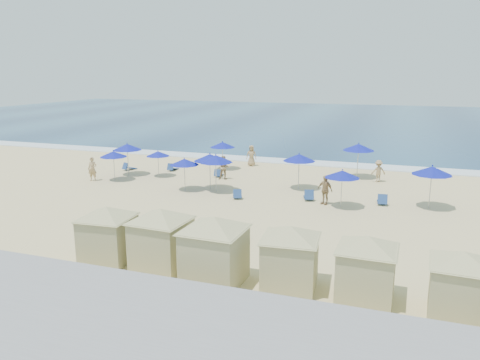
{
  "coord_description": "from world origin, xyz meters",
  "views": [
    {
      "loc": [
        8.64,
        -24.99,
        7.9
      ],
      "look_at": [
        -1.31,
        3.0,
        1.03
      ],
      "focal_mm": 35.0,
      "sensor_mm": 36.0,
      "label": 1
    }
  ],
  "objects_px": {
    "umbrella_3": "(184,162)",
    "umbrella_8": "(342,174)",
    "umbrella_4": "(223,145)",
    "umbrella_5": "(216,159)",
    "cabana_1": "(161,231)",
    "beachgoer_3": "(378,171)",
    "umbrella_0": "(127,147)",
    "umbrella_10": "(432,171)",
    "umbrella_1": "(113,154)",
    "beachgoer_4": "(251,156)",
    "umbrella_2": "(158,154)",
    "umbrella_6": "(210,158)",
    "cabana_4": "(367,260)",
    "umbrella_7": "(299,158)",
    "beachgoer_0": "(92,169)",
    "cabana_2": "(214,241)",
    "trash_bin": "(231,233)",
    "beachgoer_1": "(224,168)",
    "cabana_3": "(290,249)",
    "umbrella_9": "(359,147)",
    "cabana_5": "(462,276)",
    "cabana_0": "(108,227)"
  },
  "relations": [
    {
      "from": "umbrella_1",
      "to": "umbrella_5",
      "type": "height_order",
      "value": "umbrella_5"
    },
    {
      "from": "cabana_1",
      "to": "umbrella_8",
      "type": "distance_m",
      "value": 12.79
    },
    {
      "from": "cabana_5",
      "to": "umbrella_4",
      "type": "relative_size",
      "value": 1.71
    },
    {
      "from": "umbrella_3",
      "to": "beachgoer_3",
      "type": "bearing_deg",
      "value": 29.65
    },
    {
      "from": "umbrella_4",
      "to": "umbrella_5",
      "type": "relative_size",
      "value": 0.91
    },
    {
      "from": "trash_bin",
      "to": "cabana_3",
      "type": "distance_m",
      "value": 5.55
    },
    {
      "from": "umbrella_2",
      "to": "umbrella_6",
      "type": "relative_size",
      "value": 0.8
    },
    {
      "from": "cabana_4",
      "to": "cabana_2",
      "type": "bearing_deg",
      "value": -174.96
    },
    {
      "from": "cabana_3",
      "to": "umbrella_0",
      "type": "distance_m",
      "value": 22.42
    },
    {
      "from": "cabana_3",
      "to": "umbrella_8",
      "type": "distance_m",
      "value": 11.44
    },
    {
      "from": "umbrella_9",
      "to": "beachgoer_1",
      "type": "height_order",
      "value": "umbrella_9"
    },
    {
      "from": "umbrella_7",
      "to": "beachgoer_0",
      "type": "height_order",
      "value": "umbrella_7"
    },
    {
      "from": "cabana_2",
      "to": "umbrella_0",
      "type": "xyz_separation_m",
      "value": [
        -13.82,
        15.56,
        0.55
      ]
    },
    {
      "from": "umbrella_8",
      "to": "beachgoer_4",
      "type": "xyz_separation_m",
      "value": [
        -9.02,
        10.27,
        -1.14
      ]
    },
    {
      "from": "umbrella_6",
      "to": "beachgoer_1",
      "type": "distance_m",
      "value": 3.45
    },
    {
      "from": "cabana_3",
      "to": "umbrella_2",
      "type": "distance_m",
      "value": 20.84
    },
    {
      "from": "umbrella_0",
      "to": "umbrella_2",
      "type": "xyz_separation_m",
      "value": [
        2.51,
        0.31,
        -0.43
      ]
    },
    {
      "from": "cabana_1",
      "to": "umbrella_3",
      "type": "height_order",
      "value": "cabana_1"
    },
    {
      "from": "trash_bin",
      "to": "umbrella_5",
      "type": "height_order",
      "value": "umbrella_5"
    },
    {
      "from": "beachgoer_3",
      "to": "beachgoer_0",
      "type": "bearing_deg",
      "value": -2.11
    },
    {
      "from": "beachgoer_3",
      "to": "beachgoer_4",
      "type": "bearing_deg",
      "value": -34.39
    },
    {
      "from": "cabana_4",
      "to": "umbrella_2",
      "type": "relative_size",
      "value": 2.02
    },
    {
      "from": "umbrella_1",
      "to": "beachgoer_0",
      "type": "relative_size",
      "value": 1.28
    },
    {
      "from": "beachgoer_0",
      "to": "umbrella_2",
      "type": "bearing_deg",
      "value": 23.1
    },
    {
      "from": "umbrella_4",
      "to": "beachgoer_4",
      "type": "bearing_deg",
      "value": 49.32
    },
    {
      "from": "beachgoer_1",
      "to": "beachgoer_4",
      "type": "distance_m",
      "value": 5.63
    },
    {
      "from": "umbrella_3",
      "to": "umbrella_8",
      "type": "height_order",
      "value": "umbrella_8"
    },
    {
      "from": "beachgoer_1",
      "to": "umbrella_2",
      "type": "bearing_deg",
      "value": 166.45
    },
    {
      "from": "trash_bin",
      "to": "cabana_0",
      "type": "relative_size",
      "value": 0.18
    },
    {
      "from": "umbrella_6",
      "to": "beachgoer_0",
      "type": "height_order",
      "value": "umbrella_6"
    },
    {
      "from": "beachgoer_0",
      "to": "trash_bin",
      "type": "bearing_deg",
      "value": -45.14
    },
    {
      "from": "umbrella_0",
      "to": "umbrella_10",
      "type": "bearing_deg",
      "value": -5.23
    },
    {
      "from": "umbrella_4",
      "to": "beachgoer_4",
      "type": "xyz_separation_m",
      "value": [
        1.82,
        2.12,
        -1.16
      ]
    },
    {
      "from": "umbrella_0",
      "to": "umbrella_3",
      "type": "bearing_deg",
      "value": -24.8
    },
    {
      "from": "beachgoer_4",
      "to": "cabana_3",
      "type": "bearing_deg",
      "value": -78.21
    },
    {
      "from": "trash_bin",
      "to": "beachgoer_0",
      "type": "height_order",
      "value": "beachgoer_0"
    },
    {
      "from": "trash_bin",
      "to": "umbrella_10",
      "type": "bearing_deg",
      "value": 39.86
    },
    {
      "from": "cabana_0",
      "to": "beachgoer_3",
      "type": "xyz_separation_m",
      "value": [
        9.9,
        19.21,
        -0.71
      ]
    },
    {
      "from": "umbrella_0",
      "to": "umbrella_4",
      "type": "bearing_deg",
      "value": 36.47
    },
    {
      "from": "cabana_1",
      "to": "beachgoer_3",
      "type": "xyz_separation_m",
      "value": [
        7.42,
        19.06,
        -0.78
      ]
    },
    {
      "from": "umbrella_5",
      "to": "beachgoer_0",
      "type": "height_order",
      "value": "umbrella_5"
    },
    {
      "from": "umbrella_5",
      "to": "umbrella_10",
      "type": "distance_m",
      "value": 13.46
    },
    {
      "from": "umbrella_5",
      "to": "umbrella_8",
      "type": "height_order",
      "value": "umbrella_5"
    },
    {
      "from": "umbrella_2",
      "to": "cabana_1",
      "type": "bearing_deg",
      "value": -60.31
    },
    {
      "from": "beachgoer_4",
      "to": "cabana_4",
      "type": "bearing_deg",
      "value": -72.27
    },
    {
      "from": "umbrella_4",
      "to": "umbrella_1",
      "type": "bearing_deg",
      "value": -132.92
    },
    {
      "from": "trash_bin",
      "to": "beachgoer_3",
      "type": "xyz_separation_m",
      "value": [
        5.85,
        15.21,
        0.43
      ]
    },
    {
      "from": "umbrella_4",
      "to": "umbrella_8",
      "type": "relative_size",
      "value": 1.01
    },
    {
      "from": "umbrella_3",
      "to": "beachgoer_1",
      "type": "xyz_separation_m",
      "value": [
        1.3,
        4.0,
        -1.08
      ]
    },
    {
      "from": "umbrella_7",
      "to": "beachgoer_1",
      "type": "bearing_deg",
      "value": 169.83
    }
  ]
}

